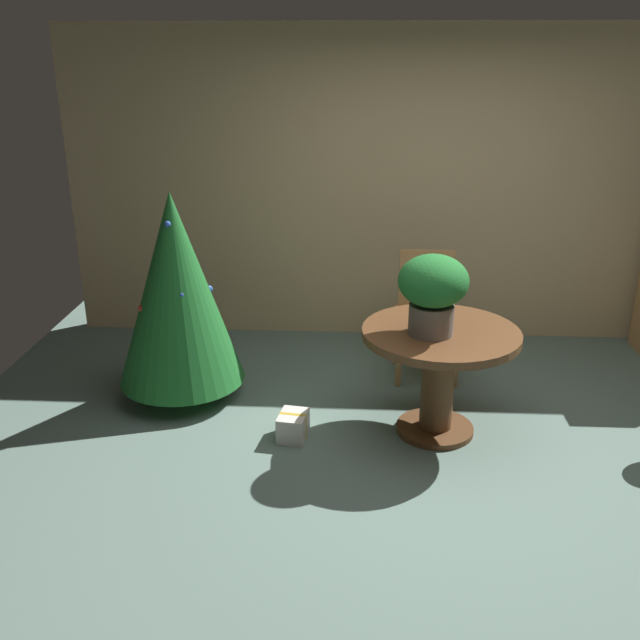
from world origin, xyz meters
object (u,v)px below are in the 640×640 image
wooden_chair_far (426,306)px  gift_box_cream (293,426)px  flower_vase (433,289)px  round_dining_table (439,360)px  holiday_tree (177,289)px

wooden_chair_far → gift_box_cream: 1.51m
flower_vase → wooden_chair_far: flower_vase is taller
round_dining_table → flower_vase: 0.51m
flower_vase → wooden_chair_far: (0.07, 1.02, -0.48)m
flower_vase → wooden_chair_far: 1.13m
round_dining_table → gift_box_cream: round_dining_table is taller
flower_vase → gift_box_cream: (-0.86, -0.07, -0.94)m
flower_vase → gift_box_cream: size_ratio=2.00×
flower_vase → gift_box_cream: bearing=-175.2°
round_dining_table → holiday_tree: (-1.79, 0.43, 0.30)m
wooden_chair_far → round_dining_table: bearing=-90.0°
wooden_chair_far → holiday_tree: (-1.79, -0.53, 0.28)m
gift_box_cream → flower_vase: bearing=4.8°
holiday_tree → gift_box_cream: 1.26m
round_dining_table → flower_vase: flower_vase is taller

